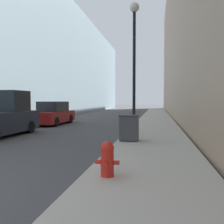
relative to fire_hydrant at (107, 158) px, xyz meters
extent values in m
cube|color=#ADA89E|center=(0.89, 15.67, -0.46)|extent=(2.90, 60.00, 0.15)
cube|color=#99B7C6|center=(-14.90, 23.67, 6.31)|extent=(12.00, 60.00, 13.68)
cylinder|color=red|center=(0.00, 0.00, -0.12)|extent=(0.28, 0.28, 0.54)
sphere|color=red|center=(0.00, 0.00, 0.20)|extent=(0.29, 0.29, 0.29)
cylinder|color=red|center=(0.00, 0.00, 0.29)|extent=(0.08, 0.08, 0.06)
cylinder|color=red|center=(0.00, -0.19, -0.09)|extent=(0.11, 0.12, 0.11)
cylinder|color=red|center=(-0.20, 0.00, -0.09)|extent=(0.12, 0.09, 0.09)
cylinder|color=red|center=(0.20, 0.00, -0.09)|extent=(0.12, 0.09, 0.09)
cube|color=#3D3D42|center=(-0.07, 4.74, 0.10)|extent=(0.72, 0.61, 0.91)
cube|color=#2D2D31|center=(-0.07, 4.74, 0.60)|extent=(0.74, 0.62, 0.08)
cylinder|color=black|center=(-0.37, 5.00, -0.31)|extent=(0.05, 0.16, 0.16)
cylinder|color=black|center=(0.24, 5.00, -0.31)|extent=(0.05, 0.16, 0.16)
cylinder|color=black|center=(-0.20, 8.15, -0.26)|extent=(0.30, 0.30, 0.25)
cylinder|color=black|center=(-0.20, 8.15, 2.74)|extent=(0.16, 0.16, 6.25)
sphere|color=silver|center=(-0.20, 8.15, 6.07)|extent=(0.51, 0.51, 0.51)
cube|color=black|center=(-6.61, 6.62, 1.18)|extent=(1.77, 1.59, 1.06)
cylinder|color=black|center=(-7.50, 7.29, -0.21)|extent=(0.24, 0.64, 0.64)
cylinder|color=black|center=(-5.71, 7.29, -0.21)|extent=(0.24, 0.64, 0.64)
cube|color=maroon|center=(-6.49, 12.15, 0.02)|extent=(1.71, 4.65, 0.79)
cube|color=#1E2328|center=(-6.49, 12.15, 0.78)|extent=(1.51, 2.42, 0.72)
cylinder|color=black|center=(-7.28, 13.55, -0.21)|extent=(0.24, 0.64, 0.64)
cylinder|color=black|center=(-5.71, 13.55, -0.21)|extent=(0.24, 0.64, 0.64)
cylinder|color=black|center=(-7.28, 10.76, -0.21)|extent=(0.24, 0.64, 0.64)
cylinder|color=black|center=(-5.71, 10.76, -0.21)|extent=(0.24, 0.64, 0.64)
camera|label=1|loc=(1.02, -5.06, 1.20)|focal=40.00mm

